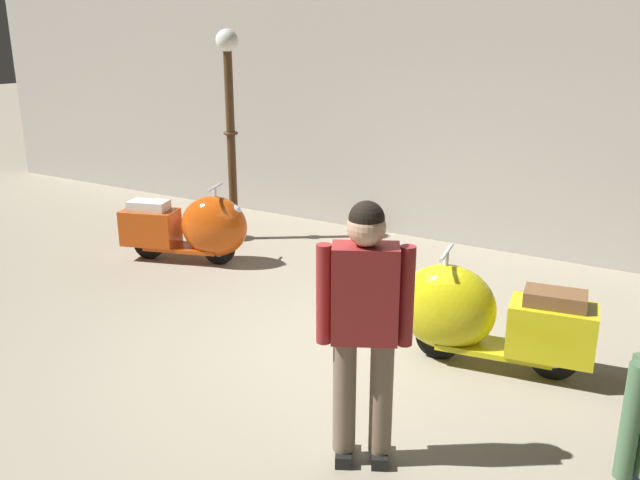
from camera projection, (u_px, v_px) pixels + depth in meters
name	position (u px, v px, depth m)	size (l,w,h in m)	color
ground_plane	(324.00, 358.00, 5.69)	(60.00, 60.00, 0.00)	gray
showroom_back_wall	(480.00, 100.00, 8.18)	(18.00, 0.24, 3.73)	#ADA89E
scooter_0	(195.00, 228.00, 7.92)	(1.62, 0.91, 0.95)	black
scooter_1	(477.00, 315.00, 5.46)	(1.64, 0.70, 0.97)	black
lamppost	(231.00, 128.00, 8.50)	(0.28, 0.28, 2.71)	#472D19
visitor_1	(364.00, 318.00, 4.03)	(0.54, 0.40, 1.75)	black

